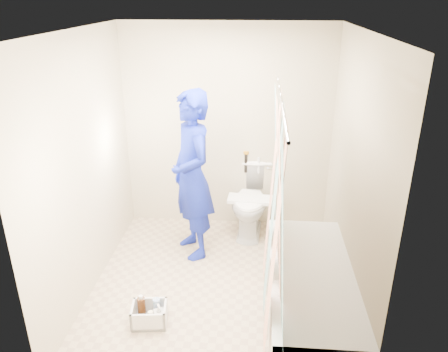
# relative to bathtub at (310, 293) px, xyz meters

# --- Properties ---
(floor) EXTENTS (2.60, 2.60, 0.00)m
(floor) POSITION_rel_bathtub_xyz_m (-0.85, 0.43, -0.27)
(floor) COLOR tan
(floor) RESTS_ON ground
(ceiling) EXTENTS (2.40, 2.60, 0.02)m
(ceiling) POSITION_rel_bathtub_xyz_m (-0.85, 0.43, 2.13)
(ceiling) COLOR white
(ceiling) RESTS_ON wall_back
(wall_back) EXTENTS (2.40, 0.02, 2.40)m
(wall_back) POSITION_rel_bathtub_xyz_m (-0.85, 1.73, 0.93)
(wall_back) COLOR #BEB192
(wall_back) RESTS_ON ground
(wall_front) EXTENTS (2.40, 0.02, 2.40)m
(wall_front) POSITION_rel_bathtub_xyz_m (-0.85, -0.88, 0.93)
(wall_front) COLOR #BEB192
(wall_front) RESTS_ON ground
(wall_left) EXTENTS (0.02, 2.60, 2.40)m
(wall_left) POSITION_rel_bathtub_xyz_m (-2.05, 0.43, 0.93)
(wall_left) COLOR #BEB192
(wall_left) RESTS_ON ground
(wall_right) EXTENTS (0.02, 2.60, 2.40)m
(wall_right) POSITION_rel_bathtub_xyz_m (0.35, 0.43, 0.93)
(wall_right) COLOR #BEB192
(wall_right) RESTS_ON ground
(bathtub) EXTENTS (0.70, 1.75, 0.50)m
(bathtub) POSITION_rel_bathtub_xyz_m (0.00, 0.00, 0.00)
(bathtub) COLOR white
(bathtub) RESTS_ON ground
(curtain_rod) EXTENTS (0.02, 1.90, 0.02)m
(curtain_rod) POSITION_rel_bathtub_xyz_m (-0.33, 0.00, 1.68)
(curtain_rod) COLOR silver
(curtain_rod) RESTS_ON wall_back
(shower_curtain) EXTENTS (0.06, 1.75, 1.80)m
(shower_curtain) POSITION_rel_bathtub_xyz_m (-0.33, 0.00, 0.75)
(shower_curtain) COLOR white
(shower_curtain) RESTS_ON curtain_rod
(toilet) EXTENTS (0.51, 0.84, 0.83)m
(toilet) POSITION_rel_bathtub_xyz_m (-0.55, 1.51, 0.15)
(toilet) COLOR white
(toilet) RESTS_ON ground
(tank_lid) EXTENTS (0.52, 0.25, 0.04)m
(tank_lid) POSITION_rel_bathtub_xyz_m (-0.56, 1.37, 0.22)
(tank_lid) COLOR white
(tank_lid) RESTS_ON toilet
(tank_internals) EXTENTS (0.20, 0.07, 0.27)m
(tank_internals) POSITION_rel_bathtub_xyz_m (-0.58, 1.73, 0.55)
(tank_internals) COLOR black
(tank_internals) RESTS_ON toilet
(plumber) EXTENTS (0.70, 0.79, 1.81)m
(plumber) POSITION_rel_bathtub_xyz_m (-1.16, 1.01, 0.64)
(plumber) COLOR #0F1D9B
(plumber) RESTS_ON ground
(cleaning_caddy) EXTENTS (0.33, 0.27, 0.23)m
(cleaning_caddy) POSITION_rel_bathtub_xyz_m (-1.37, -0.17, -0.18)
(cleaning_caddy) COLOR silver
(cleaning_caddy) RESTS_ON ground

